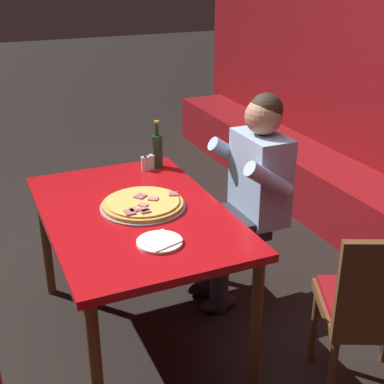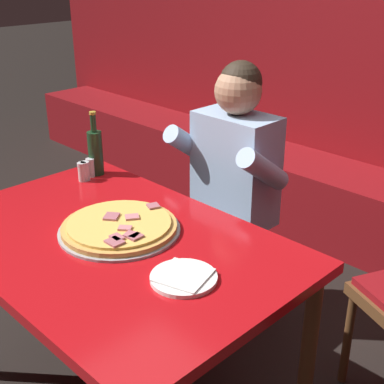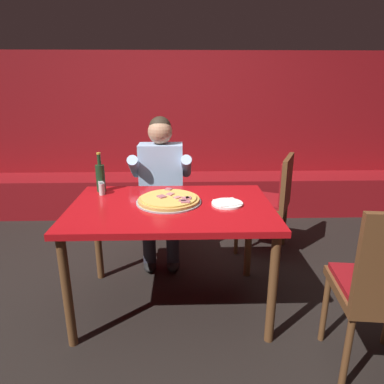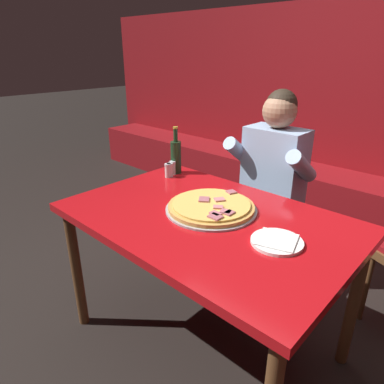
# 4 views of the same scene
# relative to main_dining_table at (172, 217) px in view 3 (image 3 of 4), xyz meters

# --- Properties ---
(ground_plane) EXTENTS (24.00, 24.00, 0.00)m
(ground_plane) POSITION_rel_main_dining_table_xyz_m (0.00, 0.00, -0.69)
(ground_plane) COLOR black
(booth_wall_panel) EXTENTS (6.80, 0.16, 1.90)m
(booth_wall_panel) POSITION_rel_main_dining_table_xyz_m (0.00, 2.18, 0.26)
(booth_wall_panel) COLOR maroon
(booth_wall_panel) RESTS_ON ground_plane
(booth_bench) EXTENTS (6.46, 0.48, 0.46)m
(booth_bench) POSITION_rel_main_dining_table_xyz_m (0.00, 1.86, -0.46)
(booth_bench) COLOR maroon
(booth_bench) RESTS_ON ground_plane
(main_dining_table) EXTENTS (1.34, 0.89, 0.77)m
(main_dining_table) POSITION_rel_main_dining_table_xyz_m (0.00, 0.00, 0.00)
(main_dining_table) COLOR brown
(main_dining_table) RESTS_ON ground_plane
(pizza) EXTENTS (0.44, 0.44, 0.05)m
(pizza) POSITION_rel_main_dining_table_xyz_m (-0.02, 0.05, 0.10)
(pizza) COLOR #9E9EA3
(pizza) RESTS_ON main_dining_table
(plate_white_paper) EXTENTS (0.21, 0.21, 0.02)m
(plate_white_paper) POSITION_rel_main_dining_table_xyz_m (0.37, 0.00, 0.09)
(plate_white_paper) COLOR white
(plate_white_paper) RESTS_ON main_dining_table
(beer_bottle) EXTENTS (0.07, 0.07, 0.29)m
(beer_bottle) POSITION_rel_main_dining_table_xyz_m (-0.53, 0.33, 0.19)
(beer_bottle) COLOR #19381E
(beer_bottle) RESTS_ON main_dining_table
(shaker_parmesan) EXTENTS (0.04, 0.04, 0.09)m
(shaker_parmesan) POSITION_rel_main_dining_table_xyz_m (-0.52, 0.29, 0.12)
(shaker_parmesan) COLOR silver
(shaker_parmesan) RESTS_ON main_dining_table
(shaker_black_pepper) EXTENTS (0.04, 0.04, 0.09)m
(shaker_black_pepper) POSITION_rel_main_dining_table_xyz_m (-0.51, 0.25, 0.12)
(shaker_black_pepper) COLOR silver
(shaker_black_pepper) RESTS_ON main_dining_table
(shaker_oregano) EXTENTS (0.04, 0.04, 0.09)m
(shaker_oregano) POSITION_rel_main_dining_table_xyz_m (-0.51, 0.23, 0.12)
(shaker_oregano) COLOR silver
(shaker_oregano) RESTS_ON main_dining_table
(diner_seated_blue_shirt) EXTENTS (0.53, 0.53, 1.27)m
(diner_seated_blue_shirt) POSITION_rel_main_dining_table_xyz_m (-0.11, 0.72, 0.02)
(diner_seated_blue_shirt) COLOR black
(diner_seated_blue_shirt) RESTS_ON ground_plane
(dining_chair_near_right) EXTENTS (0.58, 0.58, 0.93)m
(dining_chair_near_right) POSITION_rel_main_dining_table_xyz_m (0.89, 0.82, -0.14)
(dining_chair_near_right) COLOR brown
(dining_chair_near_right) RESTS_ON ground_plane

